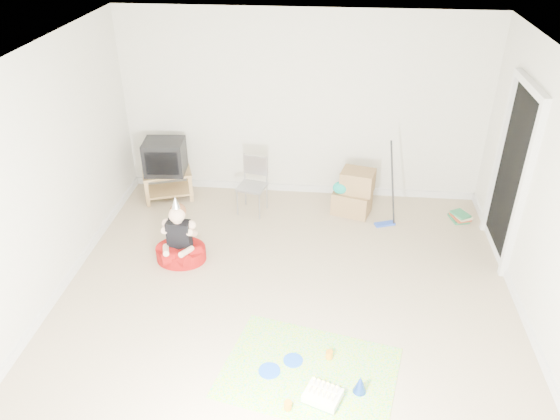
# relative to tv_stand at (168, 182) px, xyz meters

# --- Properties ---
(ground) EXTENTS (5.00, 5.00, 0.00)m
(ground) POSITION_rel_tv_stand_xyz_m (1.88, -2.10, -0.25)
(ground) COLOR tan
(ground) RESTS_ON ground
(doorway_recess) EXTENTS (0.02, 0.90, 2.05)m
(doorway_recess) POSITION_rel_tv_stand_xyz_m (4.36, -0.90, 0.77)
(doorway_recess) COLOR black
(doorway_recess) RESTS_ON ground
(tv_stand) EXTENTS (0.77, 0.62, 0.42)m
(tv_stand) POSITION_rel_tv_stand_xyz_m (0.00, 0.00, 0.00)
(tv_stand) COLOR #AB834D
(tv_stand) RESTS_ON ground
(crt_tv) EXTENTS (0.58, 0.49, 0.47)m
(crt_tv) POSITION_rel_tv_stand_xyz_m (0.00, -0.00, 0.40)
(crt_tv) COLOR black
(crt_tv) RESTS_ON tv_stand
(folding_chair) EXTENTS (0.43, 0.41, 0.80)m
(folding_chair) POSITION_rel_tv_stand_xyz_m (1.25, -0.27, 0.14)
(folding_chair) COLOR #9C9DA2
(folding_chair) RESTS_ON ground
(cardboard_boxes) EXTENTS (0.60, 0.50, 0.63)m
(cardboard_boxes) POSITION_rel_tv_stand_xyz_m (2.63, -0.15, 0.05)
(cardboard_boxes) COLOR olive
(cardboard_boxes) RESTS_ON ground
(floor_mop) EXTENTS (0.29, 0.35, 1.08)m
(floor_mop) POSITION_rel_tv_stand_xyz_m (3.06, -0.44, 0.01)
(floor_mop) COLOR blue
(floor_mop) RESTS_ON ground
(book_pile) EXTENTS (0.27, 0.31, 0.12)m
(book_pile) POSITION_rel_tv_stand_xyz_m (4.07, -0.20, -0.20)
(book_pile) COLOR #277547
(book_pile) RESTS_ON ground
(seated_woman) EXTENTS (0.62, 0.62, 0.86)m
(seated_woman) POSITION_rel_tv_stand_xyz_m (0.56, -1.47, -0.06)
(seated_woman) COLOR #9F100E
(seated_woman) RESTS_ON ground
(party_mat) EXTENTS (1.78, 1.45, 0.01)m
(party_mat) POSITION_rel_tv_stand_xyz_m (2.19, -3.11, -0.25)
(party_mat) COLOR #FF35A8
(party_mat) RESTS_ON ground
(birthday_cake) EXTENTS (0.38, 0.34, 0.15)m
(birthday_cake) POSITION_rel_tv_stand_xyz_m (2.33, -3.41, -0.21)
(birthday_cake) COLOR white
(birthday_cake) RESTS_ON party_mat
(blue_plate_near) EXTENTS (0.23, 0.23, 0.01)m
(blue_plate_near) POSITION_rel_tv_stand_xyz_m (2.03, -2.98, -0.24)
(blue_plate_near) COLOR blue
(blue_plate_near) RESTS_ON party_mat
(blue_plate_far) EXTENTS (0.23, 0.23, 0.01)m
(blue_plate_far) POSITION_rel_tv_stand_xyz_m (1.82, -3.14, -0.24)
(blue_plate_far) COLOR blue
(blue_plate_far) RESTS_ON party_mat
(orange_cup_near) EXTENTS (0.08, 0.08, 0.08)m
(orange_cup_near) POSITION_rel_tv_stand_xyz_m (2.37, -2.91, -0.20)
(orange_cup_near) COLOR orange
(orange_cup_near) RESTS_ON party_mat
(orange_cup_far) EXTENTS (0.07, 0.07, 0.08)m
(orange_cup_far) POSITION_rel_tv_stand_xyz_m (2.03, -3.54, -0.20)
(orange_cup_far) COLOR orange
(orange_cup_far) RESTS_ON party_mat
(blue_party_hat) EXTENTS (0.15, 0.15, 0.18)m
(blue_party_hat) POSITION_rel_tv_stand_xyz_m (2.65, -3.29, -0.15)
(blue_party_hat) COLOR #193AB2
(blue_party_hat) RESTS_ON party_mat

